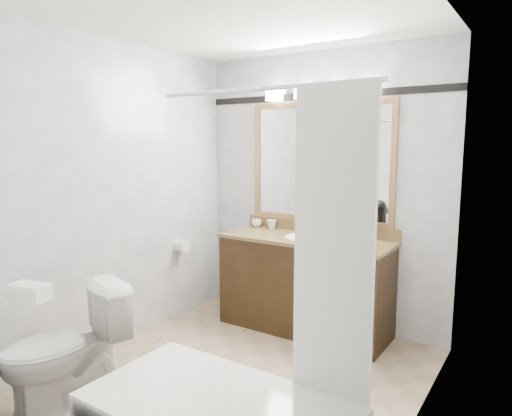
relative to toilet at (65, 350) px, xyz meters
The scene contains 13 objects.
room 1.44m from the toilet, 53.16° to the left, with size 2.42×2.62×2.52m.
vanity 2.06m from the toilet, 70.42° to the left, with size 1.53×0.58×0.97m.
mirror 2.56m from the toilet, 72.63° to the left, with size 1.40×0.04×1.10m.
vanity_light_bar 2.85m from the toilet, 72.21° to the left, with size 1.02×0.14×0.12m.
accent_stripe 2.88m from the toilet, 72.71° to the left, with size 2.40×0.01×0.06m, color black.
tp_roll 1.68m from the toilet, 105.88° to the left, with size 0.12×0.12×0.11m, color white.
toilet is the anchor object (origin of this frame).
tissue_box 0.48m from the toilet, 90.00° to the right, with size 0.23×0.13×0.09m, color white.
coffee_maker 2.29m from the toilet, 58.36° to the left, with size 0.16×0.20×0.31m.
cup_left 2.20m from the toilet, 88.92° to the left, with size 0.10×0.10×0.08m, color white.
cup_right 2.21m from the toilet, 84.33° to the left, with size 0.09×0.09×0.08m, color white.
soap_bottle_a 2.31m from the toilet, 73.32° to the left, with size 0.05×0.05×0.10m, color white.
soap_bar 2.26m from the toilet, 68.69° to the left, with size 0.08×0.05×0.03m, color beige.
Camera 1 is at (1.81, -2.52, 1.68)m, focal length 32.00 mm.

